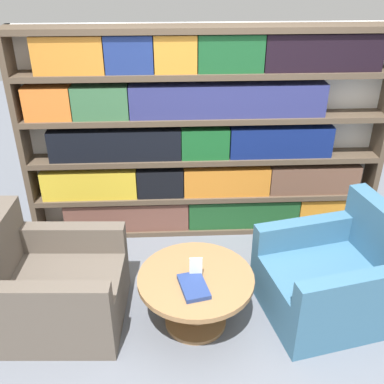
{
  "coord_description": "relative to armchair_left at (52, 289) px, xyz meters",
  "views": [
    {
      "loc": [
        -0.29,
        -2.27,
        2.51
      ],
      "look_at": [
        -0.15,
        0.76,
        0.81
      ],
      "focal_mm": 42.0,
      "sensor_mm": 36.0,
      "label": 1
    }
  ],
  "objects": [
    {
      "name": "stray_book",
      "position": [
        1.03,
        -0.22,
        0.17
      ],
      "size": [
        0.23,
        0.3,
        0.03
      ],
      "color": "navy",
      "rests_on": "coffee_table"
    },
    {
      "name": "armchair_left",
      "position": [
        0.0,
        0.0,
        0.0
      ],
      "size": [
        0.96,
        0.85,
        0.84
      ],
      "rotation": [
        0.0,
        0.0,
        1.52
      ],
      "color": "brown",
      "rests_on": "ground_plane"
    },
    {
      "name": "coffee_table",
      "position": [
        1.05,
        -0.09,
        0.03
      ],
      "size": [
        0.83,
        0.83,
        0.44
      ],
      "color": "olive",
      "rests_on": "ground_plane"
    },
    {
      "name": "table_sign",
      "position": [
        1.05,
        -0.09,
        0.22
      ],
      "size": [
        0.09,
        0.06,
        0.16
      ],
      "color": "black",
      "rests_on": "coffee_table"
    },
    {
      "name": "armchair_right",
      "position": [
        2.1,
        0.01,
        0.0
      ],
      "size": [
        1.07,
        0.99,
        0.84
      ],
      "rotation": [
        0.0,
        0.0,
        -1.36
      ],
      "color": "#386684",
      "rests_on": "ground_plane"
    },
    {
      "name": "ground_plane",
      "position": [
        1.2,
        -0.29,
        -0.28
      ],
      "size": [
        14.0,
        14.0,
        0.0
      ],
      "primitive_type": "plane",
      "color": "slate"
    },
    {
      "name": "bookshelf",
      "position": [
        1.16,
        1.19,
        0.67
      ],
      "size": [
        3.24,
        0.3,
        1.93
      ],
      "color": "silver",
      "rests_on": "ground_plane"
    }
  ]
}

